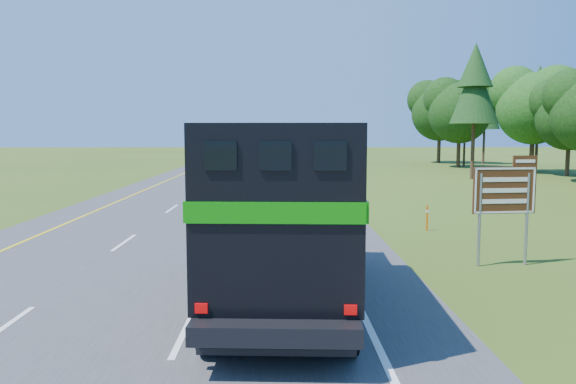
% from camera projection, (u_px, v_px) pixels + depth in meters
% --- Properties ---
extents(ground, '(300.00, 300.00, 0.00)m').
position_uv_depth(ground, '(52.00, 376.00, 9.10)').
color(ground, '#2F4913').
rests_on(ground, ground).
extents(road, '(15.00, 260.00, 0.04)m').
position_uv_depth(road, '(243.00, 171.00, 58.82)').
color(road, '#38383A').
rests_on(road, ground).
extents(lane_markings, '(11.15, 260.00, 0.01)m').
position_uv_depth(lane_markings, '(243.00, 170.00, 58.81)').
color(lane_markings, yellow).
rests_on(lane_markings, road).
extents(horse_truck, '(3.29, 9.26, 4.04)m').
position_uv_depth(horse_truck, '(285.00, 209.00, 12.85)').
color(horse_truck, black).
rests_on(horse_truck, road).
extents(white_suv, '(3.06, 6.53, 1.81)m').
position_uv_depth(white_suv, '(216.00, 161.00, 60.64)').
color(white_suv, white).
rests_on(white_suv, road).
extents(far_car, '(1.77, 4.14, 1.39)m').
position_uv_depth(far_car, '(242.00, 149.00, 116.30)').
color(far_car, '#B9BAC0').
rests_on(far_car, road).
extents(exit_sign, '(1.93, 0.25, 3.27)m').
position_uv_depth(exit_sign, '(505.00, 195.00, 16.47)').
color(exit_sign, gray).
rests_on(exit_sign, ground).
extents(delineator, '(0.08, 0.05, 1.02)m').
position_uv_depth(delineator, '(427.00, 217.00, 22.62)').
color(delineator, '#E15E0B').
rests_on(delineator, ground).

